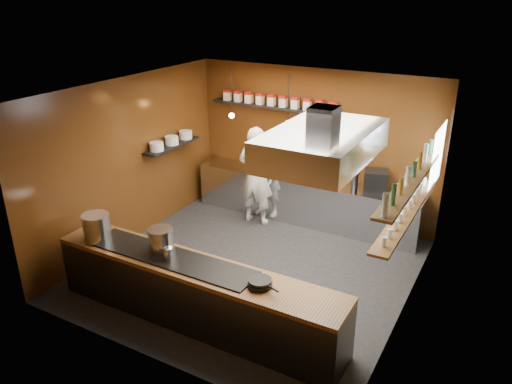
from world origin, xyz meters
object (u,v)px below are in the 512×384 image
Objects in this scene: stockpot_small at (161,240)px; chef at (256,176)px; stockpot_large at (97,227)px; espresso_machine at (376,181)px; extractor_hood at (322,144)px.

stockpot_small is 3.17m from chef.
chef is (-0.22, 3.16, -0.13)m from stockpot_small.
chef reaches higher than stockpot_small.
stockpot_large is 4.93m from espresso_machine.
stockpot_small is 0.88× the size of espresso_machine.
chef is (-2.21, -0.53, -0.12)m from espresso_machine.
stockpot_large is 0.20× the size of chef.
extractor_hood is 2.93m from espresso_machine.
espresso_machine is (0.08, 2.57, -1.40)m from extractor_hood.
extractor_hood is at bearing 23.62° from stockpot_large.
extractor_hood is 2.62m from stockpot_small.
extractor_hood reaches higher than espresso_machine.
stockpot_small is at bearing 9.73° from stockpot_large.
chef is at bearing 76.01° from stockpot_large.
stockpot_small is at bearing 89.78° from chef.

